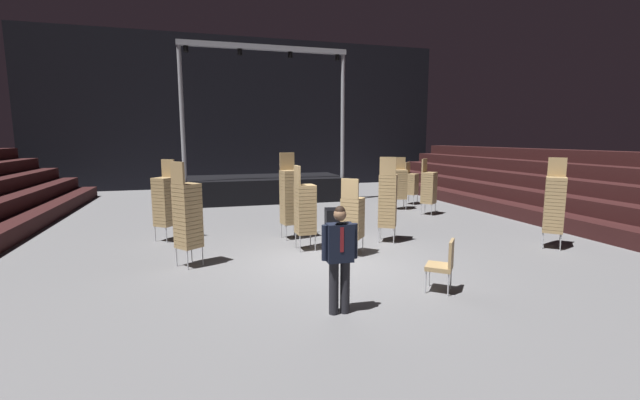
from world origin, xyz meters
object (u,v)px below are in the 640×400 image
object	(u,v)px
chair_stack_aisle_right	(400,183)
chair_stack_mid_centre	(305,208)
chair_stack_rear_right	(429,187)
chair_stack_front_left	(352,217)
chair_stack_aisle_left	(411,183)
chair_stack_rear_left	(554,204)
loose_chair_near_man	(443,263)
chair_stack_mid_left	(187,214)
equipment_road_case	(341,220)
chair_stack_front_right	(388,200)
stage_riser	(263,186)
chair_stack_mid_right	(290,196)
man_with_tie	(340,254)
chair_stack_rear_centre	(165,201)

from	to	relation	value
chair_stack_aisle_right	chair_stack_mid_centre	bearing A→B (deg)	58.13
chair_stack_rear_right	chair_stack_aisle_right	xyz separation A→B (m)	(-0.44, 1.27, 0.00)
chair_stack_front_left	chair_stack_aisle_left	bearing A→B (deg)	93.52
chair_stack_rear_left	loose_chair_near_man	bearing A→B (deg)	67.00
chair_stack_mid_left	chair_stack_rear_left	distance (m)	8.60
equipment_road_case	loose_chair_near_man	xyz separation A→B (m)	(0.10, -5.17, 0.21)
chair_stack_front_left	loose_chair_near_man	size ratio (longest dim) A/B	1.90
chair_stack_aisle_right	chair_stack_front_right	bearing A→B (deg)	74.15
chair_stack_rear_left	chair_stack_rear_right	bearing A→B (deg)	-40.20
chair_stack_front_right	chair_stack_mid_centre	bearing A→B (deg)	-144.87
chair_stack_front_right	equipment_road_case	world-z (taller)	chair_stack_front_right
stage_riser	chair_stack_front_left	distance (m)	9.28
chair_stack_mid_left	chair_stack_aisle_right	distance (m)	9.15
chair_stack_mid_left	chair_stack_mid_right	distance (m)	3.13
chair_stack_rear_left	stage_riser	bearing A→B (deg)	-17.45
chair_stack_rear_right	stage_riser	bearing A→B (deg)	-84.54
chair_stack_front_right	equipment_road_case	xyz separation A→B (m)	(-0.72, 1.61, -0.79)
chair_stack_rear_right	chair_stack_aisle_left	bearing A→B (deg)	-142.47
chair_stack_front_right	chair_stack_aisle_left	xyz separation A→B (m)	(3.65, 5.40, -0.25)
chair_stack_rear_right	loose_chair_near_man	xyz separation A→B (m)	(-3.71, -6.71, -0.45)
chair_stack_mid_right	loose_chair_near_man	size ratio (longest dim) A/B	2.44
equipment_road_case	man_with_tie	bearing A→B (deg)	-109.47
chair_stack_mid_centre	chair_stack_aisle_right	xyz separation A→B (m)	(4.90, 4.58, -0.04)
chair_stack_rear_centre	chair_stack_aisle_left	bearing A→B (deg)	-118.77
chair_stack_mid_left	chair_stack_rear_centre	bearing A→B (deg)	156.66
chair_stack_front_right	chair_stack_rear_left	distance (m)	4.01
chair_stack_mid_right	chair_stack_rear_right	distance (m)	5.83
man_with_tie	chair_stack_rear_right	distance (m)	9.10
chair_stack_aisle_right	equipment_road_case	bearing A→B (deg)	54.96
stage_riser	chair_stack_rear_right	bearing A→B (deg)	-45.97
chair_stack_aisle_left	loose_chair_near_man	world-z (taller)	chair_stack_aisle_left
chair_stack_front_left	chair_stack_rear_right	size ratio (longest dim) A/B	0.91
chair_stack_rear_right	loose_chair_near_man	distance (m)	7.68
chair_stack_mid_left	chair_stack_rear_right	xyz separation A→B (m)	(8.02, 3.86, -0.13)
chair_stack_mid_left	chair_stack_rear_centre	size ratio (longest dim) A/B	1.04
chair_stack_mid_left	chair_stack_mid_right	bearing A→B (deg)	87.28
man_with_tie	chair_stack_mid_right	bearing A→B (deg)	-91.43
chair_stack_front_left	chair_stack_rear_left	xyz separation A→B (m)	(4.92, -0.84, 0.21)
chair_stack_front_right	chair_stack_rear_centre	bearing A→B (deg)	-166.59
chair_stack_aisle_left	equipment_road_case	bearing A→B (deg)	3.46
chair_stack_front_right	chair_stack_rear_right	bearing A→B (deg)	76.57
chair_stack_front_right	chair_stack_rear_right	distance (m)	4.41
chair_stack_rear_centre	chair_stack_aisle_left	size ratio (longest dim) A/B	1.25
chair_stack_rear_centre	chair_stack_aisle_right	bearing A→B (deg)	-122.40
chair_stack_front_right	loose_chair_near_man	xyz separation A→B (m)	(-0.62, -3.56, -0.58)
chair_stack_front_left	chair_stack_mid_right	size ratio (longest dim) A/B	0.78
man_with_tie	chair_stack_mid_left	bearing A→B (deg)	-52.46
stage_riser	chair_stack_rear_left	xyz separation A→B (m)	(5.57, -10.10, 0.50)
chair_stack_aisle_left	chair_stack_aisle_right	size ratio (longest dim) A/B	0.87
chair_stack_mid_left	chair_stack_aisle_left	size ratio (longest dim) A/B	1.30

